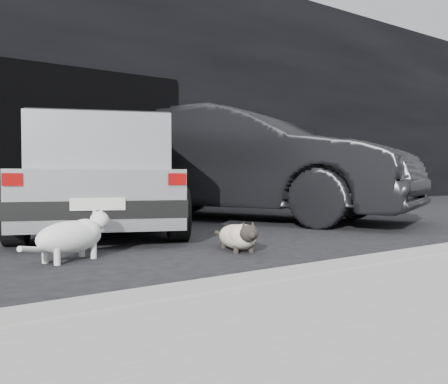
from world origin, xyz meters
TOP-DOWN VIEW (x-y plane):
  - ground at (0.00, 0.00)m, footprint 80.00×80.00m
  - building_facade at (1.00, 6.00)m, footprint 34.00×4.00m
  - garage_opening at (1.00, 3.99)m, footprint 4.00×0.10m
  - curb at (1.00, -2.60)m, footprint 18.00×0.25m
  - silver_hatchback at (0.31, 0.95)m, footprint 2.76×3.83m
  - second_car at (2.61, 1.16)m, footprint 3.70×5.28m
  - cat_siamese at (0.70, -1.27)m, footprint 0.42×0.80m
  - cat_white at (-0.61, -0.89)m, footprint 0.79×0.47m

SIDE VIEW (x-z plane):
  - ground at x=0.00m, z-range 0.00..0.00m
  - curb at x=1.00m, z-range 0.00..0.12m
  - cat_siamese at x=0.70m, z-range -0.01..0.27m
  - cat_white at x=-0.61m, z-range -0.01..0.39m
  - silver_hatchback at x=0.31m, z-range 0.06..1.35m
  - second_car at x=2.61m, z-range 0.00..1.65m
  - garage_opening at x=1.00m, z-range 0.00..2.60m
  - building_facade at x=1.00m, z-range 0.00..5.00m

